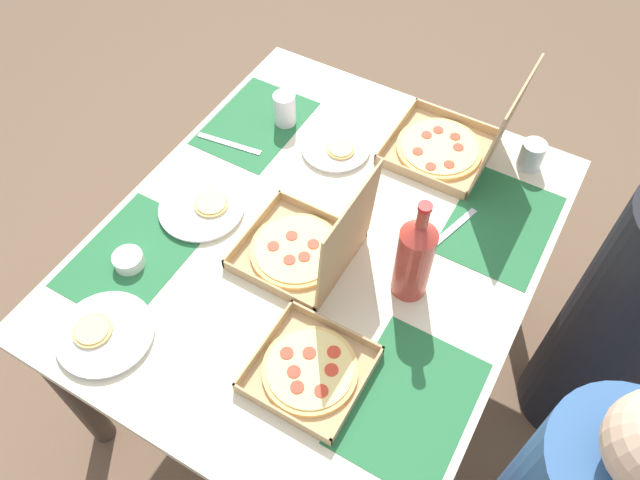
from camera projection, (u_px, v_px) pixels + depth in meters
name	position (u px, v px, depth m)	size (l,w,h in m)	color
ground_plane	(320.00, 359.00, 2.23)	(6.00, 6.00, 0.00)	brown
dining_table	(320.00, 262.00, 1.73)	(1.30, 1.10, 0.72)	#3F3328
placemat_near_left	(256.00, 123.00, 1.92)	(0.36, 0.26, 0.00)	#236638
placemat_near_right	(132.00, 256.00, 1.62)	(0.36, 0.26, 0.00)	#236638
placemat_far_left	(501.00, 224.00, 1.68)	(0.36, 0.26, 0.00)	#236638
placemat_far_right	(409.00, 403.00, 1.38)	(0.36, 0.26, 0.00)	#236638
pizza_box_corner_right	(310.00, 370.00, 1.42)	(0.25, 0.25, 0.04)	tan
pizza_box_center	(453.00, 144.00, 1.80)	(0.29, 0.33, 0.32)	tan
pizza_box_edge_far	(307.00, 247.00, 1.58)	(0.28, 0.30, 0.31)	tan
plate_near_left	(104.00, 334.00, 1.47)	(0.23, 0.23, 0.03)	white
plate_far_left	(203.00, 208.00, 1.71)	(0.24, 0.24, 0.03)	white
plate_near_right	(336.00, 148.00, 1.84)	(0.21, 0.21, 0.03)	white
soda_bottle	(414.00, 257.00, 1.46)	(0.09, 0.09, 0.32)	#B2382D
cup_clear_right	(532.00, 155.00, 1.78)	(0.07, 0.07, 0.09)	silver
cup_dark	(285.00, 109.00, 1.88)	(0.07, 0.07, 0.11)	silver
condiment_bowl	(129.00, 260.00, 1.59)	(0.08, 0.08, 0.04)	white
knife_by_near_right	(450.00, 231.00, 1.67)	(0.21, 0.02, 0.01)	#B7B7BC
knife_by_near_left	(229.00, 144.00, 1.86)	(0.21, 0.02, 0.01)	#B7B7BC
diner_left_seat	(625.00, 324.00, 1.71)	(0.32, 0.32, 1.19)	black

